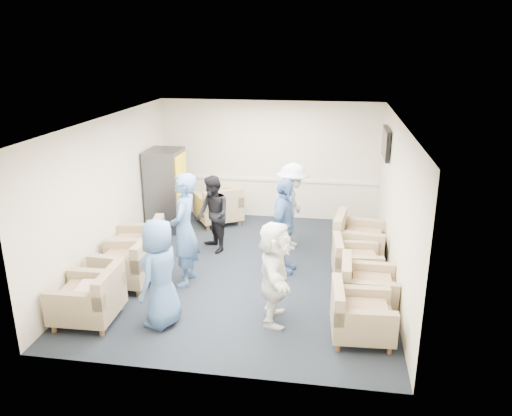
% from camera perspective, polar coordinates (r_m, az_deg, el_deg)
% --- Properties ---
extents(floor, '(6.00, 6.00, 0.00)m').
position_cam_1_polar(floor, '(9.07, -1.04, -7.12)').
color(floor, black).
rests_on(floor, ground).
extents(ceiling, '(6.00, 6.00, 0.00)m').
position_cam_1_polar(ceiling, '(8.28, -1.15, 10.00)').
color(ceiling, white).
rests_on(ceiling, back_wall).
extents(back_wall, '(5.00, 0.02, 2.70)m').
position_cam_1_polar(back_wall, '(11.44, 1.54, 5.47)').
color(back_wall, beige).
rests_on(back_wall, floor).
extents(front_wall, '(5.00, 0.02, 2.70)m').
position_cam_1_polar(front_wall, '(5.85, -6.27, -7.65)').
color(front_wall, beige).
rests_on(front_wall, floor).
extents(left_wall, '(0.02, 6.00, 2.70)m').
position_cam_1_polar(left_wall, '(9.33, -16.40, 1.72)').
color(left_wall, beige).
rests_on(left_wall, floor).
extents(right_wall, '(0.02, 6.00, 2.70)m').
position_cam_1_polar(right_wall, '(8.52, 15.70, 0.22)').
color(right_wall, beige).
rests_on(right_wall, floor).
extents(chair_rail, '(4.98, 0.04, 0.06)m').
position_cam_1_polar(chair_rail, '(11.53, 1.51, 3.27)').
color(chair_rail, silver).
rests_on(chair_rail, back_wall).
extents(tv, '(0.10, 1.00, 0.58)m').
position_cam_1_polar(tv, '(10.08, 14.62, 7.17)').
color(tv, black).
rests_on(tv, right_wall).
extents(armchair_left_near, '(0.91, 0.91, 0.70)m').
position_cam_1_polar(armchair_left_near, '(7.76, -18.34, -9.89)').
color(armchair_left_near, '#8D7A5B').
rests_on(armchair_left_near, floor).
extents(armchair_left_mid, '(0.95, 0.95, 0.73)m').
position_cam_1_polar(armchair_left_mid, '(8.69, -14.27, -6.30)').
color(armchair_left_mid, '#8D7A5B').
rests_on(armchair_left_mid, floor).
extents(armchair_left_far, '(1.05, 1.05, 0.73)m').
position_cam_1_polar(armchair_left_far, '(9.34, -13.16, -4.40)').
color(armchair_left_far, '#8D7A5B').
rests_on(armchair_left_far, floor).
extents(armchair_right_near, '(0.88, 0.88, 0.66)m').
position_cam_1_polar(armchair_right_near, '(7.15, 11.58, -12.05)').
color(armchair_right_near, '#8D7A5B').
rests_on(armchair_right_near, floor).
extents(armchair_right_midnear, '(0.84, 0.84, 0.67)m').
position_cam_1_polar(armchair_right_midnear, '(7.91, 12.29, -8.92)').
color(armchair_right_midnear, '#8D7A5B').
rests_on(armchair_right_midnear, floor).
extents(armchair_right_midfar, '(0.86, 0.86, 0.63)m').
position_cam_1_polar(armchair_right_midfar, '(8.76, 11.05, -6.16)').
color(armchair_right_midfar, '#8D7A5B').
rests_on(armchair_right_midfar, floor).
extents(armchair_right_far, '(1.04, 1.04, 0.74)m').
position_cam_1_polar(armchair_right_far, '(9.58, 11.39, -3.67)').
color(armchair_right_far, '#8D7A5B').
rests_on(armchair_right_far, floor).
extents(armchair_corner, '(1.27, 1.27, 0.73)m').
position_cam_1_polar(armchair_corner, '(11.26, -4.25, 0.01)').
color(armchair_corner, '#8D7A5B').
rests_on(armchair_corner, floor).
extents(vending_machine, '(0.72, 0.84, 1.76)m').
position_cam_1_polar(vending_machine, '(10.95, -10.22, 2.05)').
color(vending_machine, '#46474D').
rests_on(vending_machine, floor).
extents(backpack, '(0.32, 0.25, 0.52)m').
position_cam_1_polar(backpack, '(8.85, -11.31, -6.30)').
color(backpack, black).
rests_on(backpack, floor).
extents(pillow, '(0.35, 0.43, 0.12)m').
position_cam_1_polar(pillow, '(7.69, -18.56, -8.75)').
color(pillow, beige).
rests_on(pillow, armchair_left_near).
extents(person_front_left, '(0.68, 0.88, 1.60)m').
position_cam_1_polar(person_front_left, '(7.24, -10.91, -7.35)').
color(person_front_left, '#41669D').
rests_on(person_front_left, floor).
extents(person_mid_left, '(0.49, 0.72, 1.92)m').
position_cam_1_polar(person_mid_left, '(8.34, -8.20, -2.49)').
color(person_mid_left, '#41669D').
rests_on(person_mid_left, floor).
extents(person_back_left, '(0.89, 0.93, 1.51)m').
position_cam_1_polar(person_back_left, '(9.67, -4.93, -0.72)').
color(person_back_left, black).
rests_on(person_back_left, floor).
extents(person_back_right, '(0.74, 1.17, 1.72)m').
position_cam_1_polar(person_back_right, '(9.76, 4.15, 0.17)').
color(person_back_right, white).
rests_on(person_back_right, floor).
extents(person_mid_right, '(0.58, 1.06, 1.71)m').
position_cam_1_polar(person_mid_right, '(8.73, 3.19, -2.11)').
color(person_mid_right, '#41669D').
rests_on(person_mid_right, floor).
extents(person_front_right, '(0.60, 1.48, 1.56)m').
position_cam_1_polar(person_front_right, '(7.20, 2.12, -7.40)').
color(person_front_right, white).
rests_on(person_front_right, floor).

